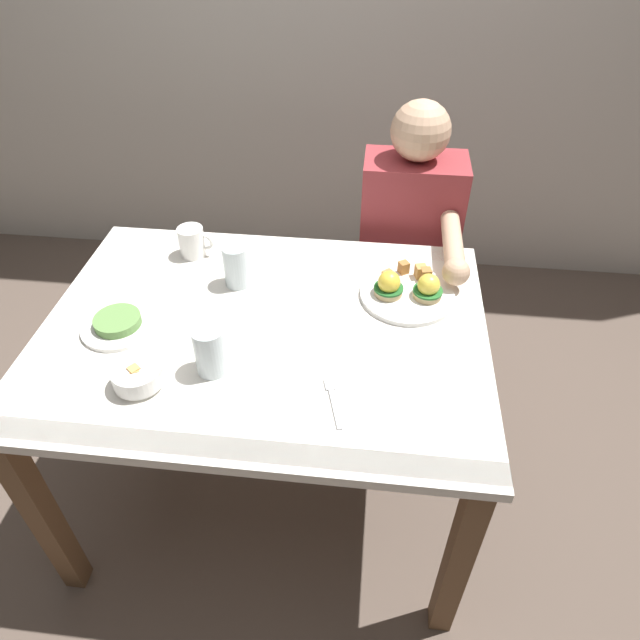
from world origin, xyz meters
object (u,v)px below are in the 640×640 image
object	(u,v)px
side_plate	(118,324)
water_glass_far	(237,267)
fork	(333,400)
fruit_bowl	(138,376)
dining_table	(266,355)
eggs_benedict_plate	(408,290)
coffee_mug	(192,241)
diner_person	(409,243)
water_glass_near	(211,353)

from	to	relation	value
side_plate	water_glass_far	bearing A→B (deg)	39.93
fork	water_glass_far	distance (m)	0.53
fruit_bowl	dining_table	bearing A→B (deg)	43.40
water_glass_far	eggs_benedict_plate	bearing A→B (deg)	-0.82
coffee_mug	water_glass_far	world-z (taller)	water_glass_far
fruit_bowl	diner_person	bearing A→B (deg)	51.96
dining_table	side_plate	bearing A→B (deg)	-173.19
fork	water_glass_far	size ratio (longest dim) A/B	1.20
coffee_mug	fork	size ratio (longest dim) A/B	0.72
side_plate	eggs_benedict_plate	bearing A→B (deg)	16.16
fruit_bowl	coffee_mug	world-z (taller)	coffee_mug
dining_table	fruit_bowl	world-z (taller)	fruit_bowl
water_glass_far	water_glass_near	bearing A→B (deg)	-87.44
coffee_mug	water_glass_near	size ratio (longest dim) A/B	0.85
fork	water_glass_near	size ratio (longest dim) A/B	1.18
fruit_bowl	diner_person	distance (m)	1.08
eggs_benedict_plate	side_plate	size ratio (longest dim) A/B	1.35
eggs_benedict_plate	water_glass_far	distance (m)	0.50
fork	side_plate	size ratio (longest dim) A/B	0.77
side_plate	diner_person	world-z (taller)	diner_person
dining_table	coffee_mug	xyz separation A→B (m)	(-0.28, 0.32, 0.16)
water_glass_near	fruit_bowl	bearing A→B (deg)	-156.33
eggs_benedict_plate	water_glass_far	world-z (taller)	water_glass_far
eggs_benedict_plate	diner_person	distance (m)	0.44
fruit_bowl	water_glass_far	bearing A→B (deg)	71.04
side_plate	diner_person	xyz separation A→B (m)	(0.79, 0.65, -0.10)
fruit_bowl	side_plate	size ratio (longest dim) A/B	0.60
dining_table	water_glass_far	size ratio (longest dim) A/B	9.37
diner_person	side_plate	bearing A→B (deg)	-140.64
water_glass_near	diner_person	size ratio (longest dim) A/B	0.11
eggs_benedict_plate	water_glass_near	size ratio (longest dim) A/B	2.06
diner_person	dining_table	bearing A→B (deg)	-123.90
fruit_bowl	diner_person	size ratio (longest dim) A/B	0.11
water_glass_near	diner_person	bearing A→B (deg)	57.22
coffee_mug	diner_person	bearing A→B (deg)	22.50
dining_table	diner_person	xyz separation A→B (m)	(0.40, 0.60, 0.02)
dining_table	water_glass_far	xyz separation A→B (m)	(-0.11, 0.18, 0.16)
dining_table	water_glass_far	world-z (taller)	water_glass_far
diner_person	fruit_bowl	bearing A→B (deg)	-128.04
water_glass_near	diner_person	world-z (taller)	diner_person
fork	diner_person	distance (m)	0.87
coffee_mug	side_plate	distance (m)	0.38
water_glass_far	coffee_mug	bearing A→B (deg)	142.36
water_glass_near	water_glass_far	size ratio (longest dim) A/B	1.02
dining_table	water_glass_near	world-z (taller)	water_glass_near
eggs_benedict_plate	side_plate	distance (m)	0.80
coffee_mug	diner_person	xyz separation A→B (m)	(0.68, 0.28, -0.14)
water_glass_near	diner_person	xyz separation A→B (m)	(0.50, 0.77, -0.15)
water_glass_far	fork	bearing A→B (deg)	-52.81
coffee_mug	water_glass_far	xyz separation A→B (m)	(0.17, -0.13, 0.01)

